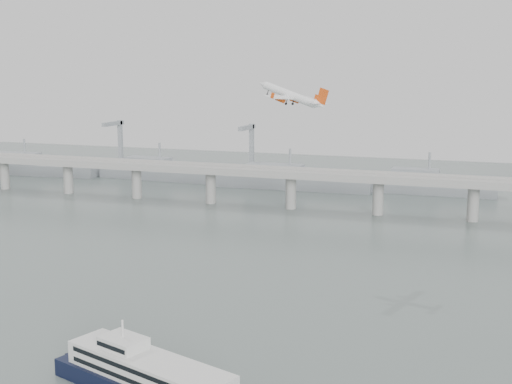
% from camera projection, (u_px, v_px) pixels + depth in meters
% --- Properties ---
extents(ground, '(900.00, 900.00, 0.00)m').
position_uv_depth(ground, '(193.00, 345.00, 198.43)').
color(ground, '#55635F').
rests_on(ground, ground).
extents(bridge, '(800.00, 22.00, 23.90)m').
position_uv_depth(bridge, '(341.00, 181.00, 381.32)').
color(bridge, gray).
rests_on(bridge, ground).
extents(distant_fleet, '(453.00, 60.90, 40.00)m').
position_uv_depth(distant_fleet, '(150.00, 172.00, 494.31)').
color(distant_fleet, gray).
rests_on(distant_fleet, ground).
extents(ferry, '(90.81, 38.33, 17.68)m').
position_uv_depth(ferry, '(149.00, 378.00, 166.42)').
color(ferry, black).
rests_on(ferry, ground).
extents(airliner, '(32.15, 29.89, 11.69)m').
position_uv_depth(airliner, '(291.00, 96.00, 265.50)').
color(airliner, white).
rests_on(airliner, ground).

